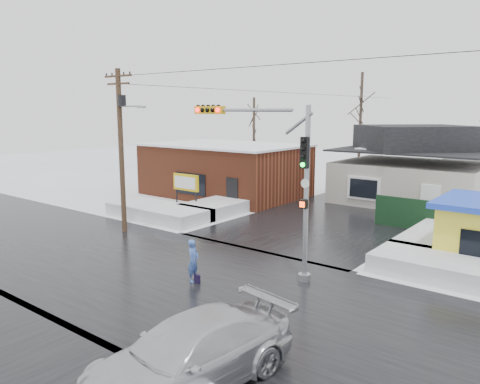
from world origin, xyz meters
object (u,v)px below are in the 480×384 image
Objects in this scene: pedestrian at (193,261)px; traffic_signal at (273,166)px; car at (190,355)px; utility_pole at (122,141)px; marquee_sign at (186,184)px.

traffic_signal is at bearing -51.63° from pedestrian.
traffic_signal is at bearing 120.47° from car.
utility_pole is 5.23× the size of pedestrian.
marquee_sign is at bearing 28.56° from pedestrian.
traffic_signal is 9.39m from car.
marquee_sign is at bearing 150.28° from traffic_signal.
pedestrian reaches higher than car.
car is at bearing -154.25° from pedestrian.
utility_pole reaches higher than pedestrian.
utility_pole reaches higher than car.
pedestrian is (9.53, -9.30, -1.06)m from marquee_sign.
car is (3.04, -8.08, -3.69)m from traffic_signal.
traffic_signal is 0.78× the size of utility_pole.
marquee_sign is 20.59m from car.
pedestrian is (8.46, -3.30, -4.25)m from utility_pole.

